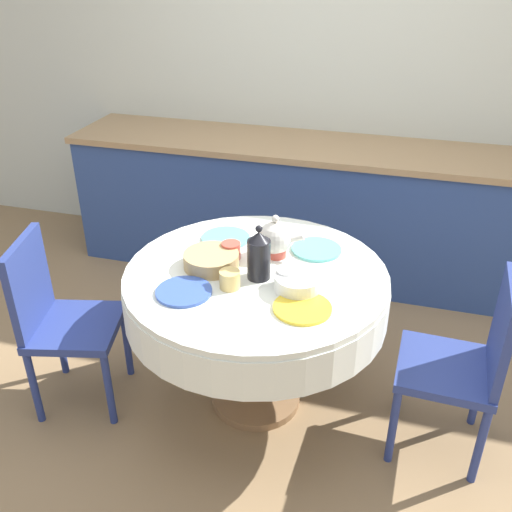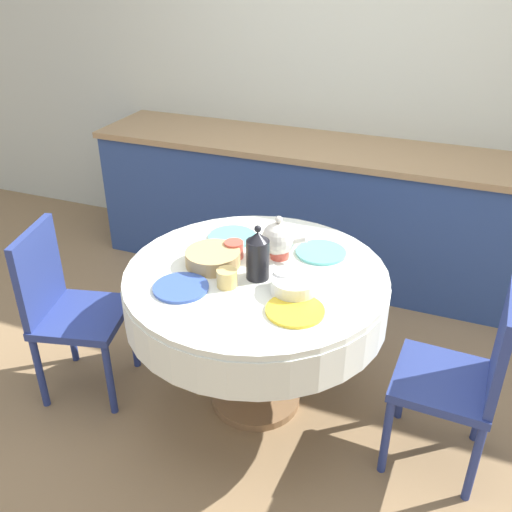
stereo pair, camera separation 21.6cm
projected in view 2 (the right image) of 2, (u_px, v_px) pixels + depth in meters
name	position (u px, v px, depth m)	size (l,w,h in m)	color
ground_plane	(256.00, 399.00, 2.88)	(12.00, 12.00, 0.00)	#8E704C
wall_back	(355.00, 71.00, 3.66)	(7.00, 0.05, 2.60)	beige
kitchen_counter	(333.00, 211.00, 3.80)	(3.24, 0.64, 0.90)	#2D4784
dining_table	(256.00, 296.00, 2.58)	(1.18, 1.18, 0.75)	olive
chair_left	(465.00, 374.00, 2.31)	(0.42, 0.42, 0.88)	navy
chair_right	(66.00, 304.00, 2.75)	(0.48, 0.48, 0.88)	navy
plate_near_left	(181.00, 288.00, 2.39)	(0.24, 0.24, 0.01)	#3856AD
cup_near_left	(227.00, 278.00, 2.40)	(0.09, 0.09, 0.08)	#DBB766
plate_near_right	(295.00, 310.00, 2.24)	(0.24, 0.24, 0.01)	yellow
cup_near_right	(284.00, 279.00, 2.39)	(0.09, 0.09, 0.08)	white
plate_far_left	(232.00, 237.00, 2.80)	(0.24, 0.24, 0.01)	#60BCB7
cup_far_left	(234.00, 250.00, 2.62)	(0.09, 0.09, 0.08)	#CC4C3D
plate_far_right	(321.00, 252.00, 2.66)	(0.24, 0.24, 0.01)	#60BCB7
cup_far_right	(280.00, 250.00, 2.61)	(0.09, 0.09, 0.08)	#CC4C3D
coffee_carafe	(258.00, 256.00, 2.42)	(0.10, 0.10, 0.25)	black
teapot	(279.00, 239.00, 2.60)	(0.22, 0.16, 0.20)	silver
bread_basket	(213.00, 258.00, 2.56)	(0.25, 0.25, 0.07)	tan
fruit_bowl	(294.00, 285.00, 2.35)	(0.20, 0.20, 0.07)	silver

